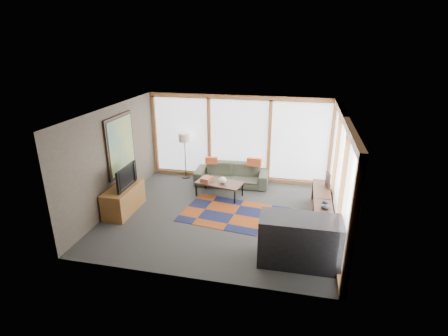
% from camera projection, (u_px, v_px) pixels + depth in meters
% --- Properties ---
extents(ground, '(5.50, 5.50, 0.00)m').
position_uv_depth(ground, '(221.00, 215.00, 8.70)').
color(ground, '#31312E').
rests_on(ground, ground).
extents(room_envelope, '(5.52, 5.02, 2.62)m').
position_uv_depth(room_envelope, '(245.00, 151.00, 8.57)').
color(room_envelope, '#42392F').
rests_on(room_envelope, ground).
extents(rug, '(2.75, 1.96, 0.01)m').
position_uv_depth(rug, '(234.00, 214.00, 8.71)').
color(rug, maroon).
rests_on(rug, ground).
extents(sofa, '(2.19, 0.94, 0.63)m').
position_uv_depth(sofa, '(232.00, 175.00, 10.40)').
color(sofa, '#333528').
rests_on(sofa, ground).
extents(pillow_left, '(0.38, 0.18, 0.20)m').
position_uv_depth(pillow_left, '(211.00, 160.00, 10.34)').
color(pillow_left, '#BC4A23').
rests_on(pillow_left, sofa).
extents(pillow_right, '(0.44, 0.17, 0.24)m').
position_uv_depth(pillow_right, '(254.00, 162.00, 10.16)').
color(pillow_right, '#BC4A23').
rests_on(pillow_right, sofa).
extents(floor_lamp, '(0.36, 0.36, 1.43)m').
position_uv_depth(floor_lamp, '(185.00, 156.00, 10.79)').
color(floor_lamp, '#322618').
rests_on(floor_lamp, ground).
extents(coffee_table, '(1.35, 0.87, 0.41)m').
position_uv_depth(coffee_table, '(219.00, 189.00, 9.67)').
color(coffee_table, '#362516').
rests_on(coffee_table, ground).
extents(book_stack, '(0.31, 0.36, 0.11)m').
position_uv_depth(book_stack, '(206.00, 179.00, 9.66)').
color(book_stack, brown).
rests_on(book_stack, coffee_table).
extents(vase, '(0.21, 0.21, 0.18)m').
position_uv_depth(vase, '(223.00, 180.00, 9.50)').
color(vase, beige).
rests_on(vase, coffee_table).
extents(bookshelf, '(0.44, 2.41, 0.60)m').
position_uv_depth(bookshelf, '(322.00, 210.00, 8.27)').
color(bookshelf, '#362516').
rests_on(bookshelf, ground).
extents(bowl_a, '(0.20, 0.20, 0.10)m').
position_uv_depth(bowl_a, '(325.00, 207.00, 7.67)').
color(bowl_a, black).
rests_on(bowl_a, bookshelf).
extents(bowl_b, '(0.15, 0.15, 0.07)m').
position_uv_depth(bowl_b, '(325.00, 202.00, 7.93)').
color(bowl_b, black).
rests_on(bowl_b, bookshelf).
extents(shelf_picture, '(0.10, 0.30, 0.39)m').
position_uv_depth(shelf_picture, '(328.00, 180.00, 8.73)').
color(shelf_picture, black).
rests_on(shelf_picture, bookshelf).
extents(tv_console, '(0.55, 1.32, 0.66)m').
position_uv_depth(tv_console, '(124.00, 199.00, 8.78)').
color(tv_console, brown).
rests_on(tv_console, ground).
extents(television, '(0.13, 0.96, 0.55)m').
position_uv_depth(television, '(123.00, 177.00, 8.56)').
color(television, black).
rests_on(television, tv_console).
extents(bar_counter, '(1.55, 0.74, 0.97)m').
position_uv_depth(bar_counter, '(299.00, 241.00, 6.68)').
color(bar_counter, black).
rests_on(bar_counter, ground).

